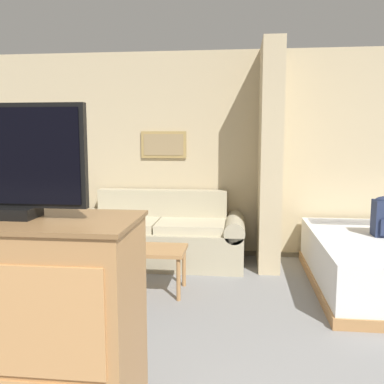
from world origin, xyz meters
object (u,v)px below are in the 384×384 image
object	(u,v)px
couch	(158,237)
table_lamp	(59,191)
coffee_table	(146,253)
tv	(7,162)
tv_dresser	(17,342)

from	to	relation	value
couch	table_lamp	world-z (taller)	table_lamp
coffee_table	tv	distance (m)	2.48
tv_dresser	tv	distance (m)	0.85
table_lamp	couch	bearing A→B (deg)	4.03
couch	tv_dresser	distance (m)	3.26
table_lamp	coffee_table	bearing A→B (deg)	-35.59
coffee_table	tv_dresser	size ratio (longest dim) A/B	0.66
tv	table_lamp	bearing A→B (deg)	110.30
coffee_table	table_lamp	world-z (taller)	table_lamp
couch	coffee_table	world-z (taller)	couch
coffee_table	table_lamp	size ratio (longest dim) A/B	1.83
table_lamp	tv_dresser	xyz separation A→B (m)	(1.17, -3.16, -0.28)
couch	tv	xyz separation A→B (m)	(-0.05, -3.24, 1.12)
couch	tv_dresser	bearing A→B (deg)	-90.81
tv_dresser	tv	world-z (taller)	tv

